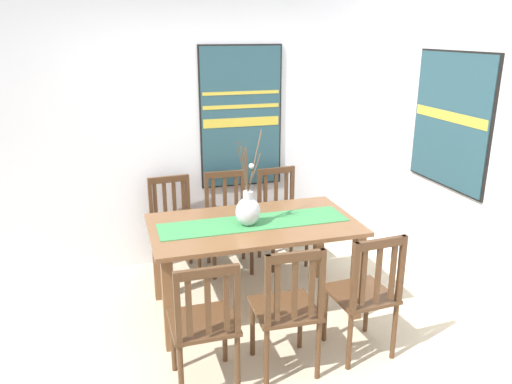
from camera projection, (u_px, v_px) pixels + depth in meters
ground_plane at (254, 361)px, 3.59m from camera, size 6.40×6.40×0.03m
wall_back at (200, 127)px, 4.87m from camera, size 6.40×0.12×2.70m
wall_side at (497, 159)px, 3.68m from camera, size 0.12×6.40×2.70m
dining_table at (254, 236)px, 4.07m from camera, size 1.66×0.93×0.77m
table_runner at (254, 222)px, 4.03m from camera, size 1.53×0.36×0.01m
centerpiece_vase at (248, 209)px, 3.94m from camera, size 0.26×0.27×0.74m
chair_0 at (281, 215)px, 5.01m from camera, size 0.45×0.45×0.94m
chair_1 at (287, 308)px, 3.32m from camera, size 0.43×0.43×0.96m
chair_2 at (228, 220)px, 4.87m from camera, size 0.44×0.44×0.95m
chair_3 at (173, 224)px, 4.76m from camera, size 0.45×0.45×0.93m
chair_4 at (365, 293)px, 3.51m from camera, size 0.45×0.45×0.95m
chair_5 at (205, 323)px, 3.17m from camera, size 0.42×0.42×0.93m
painting_on_back_wall at (241, 117)px, 4.89m from camera, size 0.82×0.05×1.37m
painting_on_side_wall at (451, 120)px, 4.03m from camera, size 0.05×0.94×1.09m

